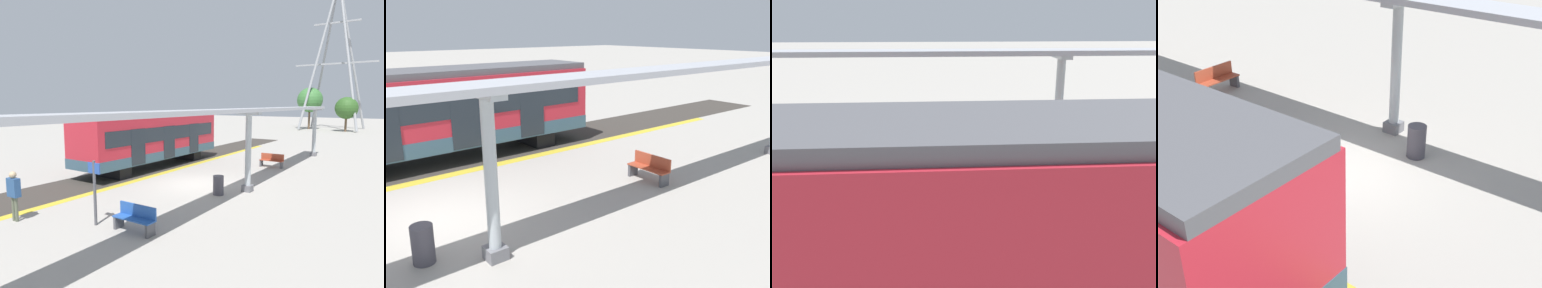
# 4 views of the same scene
# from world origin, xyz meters

# --- Properties ---
(ground_plane) EXTENTS (176.00, 176.00, 0.00)m
(ground_plane) POSITION_xyz_m (0.00, 0.00, 0.00)
(ground_plane) COLOR #9F9A91
(tactile_edge_strip) EXTENTS (0.45, 32.53, 0.01)m
(tactile_edge_strip) POSITION_xyz_m (-3.02, 0.00, 0.00)
(tactile_edge_strip) COLOR gold
(tactile_edge_strip) RESTS_ON ground
(trackbed) EXTENTS (3.20, 44.53, 0.01)m
(trackbed) POSITION_xyz_m (-4.84, 0.00, 0.00)
(trackbed) COLOR #38332D
(trackbed) RESTS_ON ground
(canopy_pillar_second) EXTENTS (1.10, 0.44, 3.69)m
(canopy_pillar_second) POSITION_xyz_m (2.79, 0.24, 1.87)
(canopy_pillar_second) COLOR slate
(canopy_pillar_second) RESTS_ON ground
(bench_mid_platform) EXTENTS (1.51, 0.46, 0.86)m
(bench_mid_platform) POSITION_xyz_m (1.66, 6.55, 0.44)
(bench_mid_platform) COLOR #A04028
(bench_mid_platform) RESTS_ON ground
(trash_bin) EXTENTS (0.48, 0.48, 0.87)m
(trash_bin) POSITION_xyz_m (1.94, -1.03, 0.43)
(trash_bin) COLOR #45434C
(trash_bin) RESTS_ON ground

